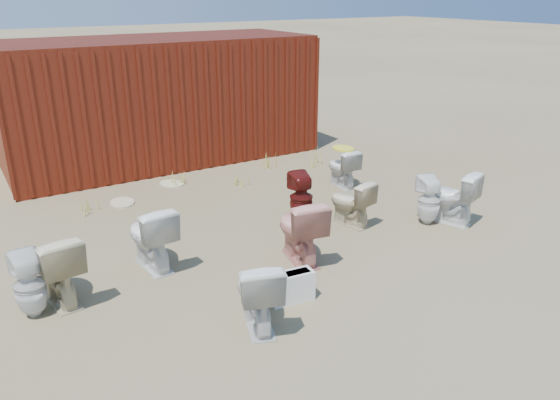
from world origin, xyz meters
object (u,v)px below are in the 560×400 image
shipping_container (160,100)px  toilet_front_pink (300,229)px  toilet_back_a (30,285)px  toilet_back_beige_left (56,268)px  toilet_front_c (258,292)px  toilet_front_maroon (301,198)px  loose_tank (292,287)px  toilet_back_yellowlid (342,168)px  toilet_back_beige_right (351,202)px  toilet_back_e (429,200)px  toilet_front_a (151,236)px  toilet_front_e (450,197)px

shipping_container → toilet_front_pink: shipping_container is taller
toilet_front_pink → toilet_back_a: 3.16m
shipping_container → toilet_back_beige_left: size_ratio=7.18×
toilet_front_c → toilet_front_maroon: toilet_front_c is taller
toilet_front_maroon → loose_tank: size_ratio=1.53×
shipping_container → toilet_back_yellowlid: shipping_container is taller
toilet_front_c → toilet_back_beige_right: (2.45, 1.56, -0.05)m
toilet_back_beige_left → toilet_back_yellowlid: bearing=-171.3°
toilet_back_beige_left → toilet_back_e: size_ratio=1.14×
toilet_back_e → toilet_front_c: bearing=32.2°
toilet_front_a → loose_tank: size_ratio=1.67×
toilet_back_beige_right → toilet_back_e: toilet_back_e is taller
toilet_front_maroon → toilet_front_c: bearing=56.2°
toilet_back_a → loose_tank: 2.78m
toilet_back_beige_right → toilet_front_maroon: bearing=-52.8°
shipping_container → toilet_back_a: (-3.29, -4.92, -0.83)m
toilet_back_beige_right → loose_tank: (-1.90, -1.34, -0.17)m
toilet_back_yellowlid → loose_tank: 3.95m
toilet_front_e → toilet_back_yellowlid: 2.14m
toilet_front_pink → toilet_back_e: 2.27m
toilet_front_pink → toilet_back_a: size_ratio=1.17×
toilet_back_beige_left → toilet_front_c: bearing=129.5°
shipping_container → toilet_back_e: 5.82m
toilet_front_e → toilet_back_a: bearing=-24.1°
toilet_front_pink → toilet_front_e: 2.57m
shipping_container → loose_tank: shipping_container is taller
shipping_container → toilet_back_beige_right: (1.10, -4.79, -0.85)m
toilet_back_a → toilet_front_pink: bearing=168.9°
toilet_front_e → toilet_back_a: toilet_front_e is taller
toilet_front_e → loose_tank: size_ratio=1.61×
toilet_front_e → toilet_back_beige_left: (-5.39, 0.71, 0.01)m
toilet_front_maroon → loose_tank: 2.27m
toilet_front_a → toilet_front_pink: (1.67, -0.81, 0.01)m
shipping_container → toilet_front_maroon: size_ratio=7.84×
loose_tank → toilet_back_e: bearing=21.2°
toilet_front_e → toilet_back_e: 0.32m
toilet_front_pink → toilet_front_maroon: size_ratio=1.12×
shipping_container → toilet_back_yellowlid: size_ratio=8.78×
toilet_back_beige_right → toilet_back_beige_left: bearing=-12.5°
toilet_front_maroon → toilet_back_beige_right: bearing=148.6°
toilet_back_e → toilet_front_maroon: bearing=-17.6°
toilet_front_e → toilet_back_yellowlid: bearing=-98.6°
toilet_front_pink → toilet_front_c: bearing=51.0°
shipping_container → toilet_front_e: bearing=-66.3°
toilet_front_a → toilet_back_beige_right: bearing=170.9°
toilet_front_e → toilet_front_pink: bearing=-21.6°
toilet_back_beige_right → toilet_back_e: 1.16m
toilet_back_yellowlid → loose_tank: (-2.83, -2.74, -0.17)m
shipping_container → toilet_front_a: bearing=-112.1°
toilet_front_c → toilet_front_maroon: size_ratio=1.04×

